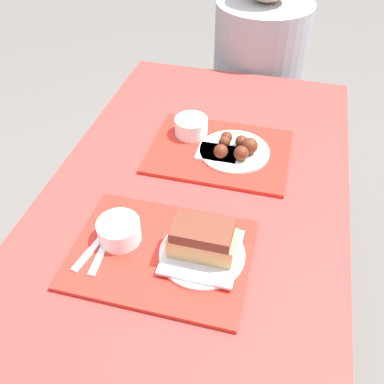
# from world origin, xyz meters

# --- Properties ---
(ground_plane) EXTENTS (12.00, 12.00, 0.00)m
(ground_plane) POSITION_xyz_m (0.00, 0.00, 0.00)
(ground_plane) COLOR #605B56
(picnic_table) EXTENTS (0.84, 1.53, 0.76)m
(picnic_table) POSITION_xyz_m (0.00, 0.00, 0.66)
(picnic_table) COLOR maroon
(picnic_table) RESTS_ON ground_plane
(picnic_bench_far) EXTENTS (0.79, 0.28, 0.45)m
(picnic_bench_far) POSITION_xyz_m (0.00, 0.98, 0.38)
(picnic_bench_far) COLOR maroon
(picnic_bench_far) RESTS_ON ground_plane
(tray_near) EXTENTS (0.42, 0.32, 0.01)m
(tray_near) POSITION_xyz_m (-0.03, -0.20, 0.77)
(tray_near) COLOR red
(tray_near) RESTS_ON picnic_table
(tray_far) EXTENTS (0.42, 0.32, 0.01)m
(tray_far) POSITION_xyz_m (0.03, 0.23, 0.77)
(tray_far) COLOR red
(tray_far) RESTS_ON picnic_table
(bowl_coleslaw_near) EXTENTS (0.10, 0.10, 0.06)m
(bowl_coleslaw_near) POSITION_xyz_m (-0.13, -0.18, 0.80)
(bowl_coleslaw_near) COLOR white
(bowl_coleslaw_near) RESTS_ON tray_near
(brisket_sandwich_plate) EXTENTS (0.20, 0.20, 0.10)m
(brisket_sandwich_plate) POSITION_xyz_m (0.07, -0.18, 0.81)
(brisket_sandwich_plate) COLOR white
(brisket_sandwich_plate) RESTS_ON tray_near
(plastic_fork_near) EXTENTS (0.05, 0.17, 0.00)m
(plastic_fork_near) POSITION_xyz_m (-0.18, -0.22, 0.77)
(plastic_fork_near) COLOR white
(plastic_fork_near) RESTS_ON tray_near
(plastic_knife_near) EXTENTS (0.03, 0.17, 0.00)m
(plastic_knife_near) POSITION_xyz_m (-0.16, -0.22, 0.77)
(plastic_knife_near) COLOR white
(plastic_knife_near) RESTS_ON tray_near
(condiment_packet) EXTENTS (0.04, 0.03, 0.01)m
(condiment_packet) POSITION_xyz_m (-0.01, -0.13, 0.77)
(condiment_packet) COLOR #3F3F47
(condiment_packet) RESTS_ON tray_near
(bowl_coleslaw_far) EXTENTS (0.10, 0.10, 0.06)m
(bowl_coleslaw_far) POSITION_xyz_m (-0.08, 0.29, 0.80)
(bowl_coleslaw_far) COLOR white
(bowl_coleslaw_far) RESTS_ON tray_far
(wings_plate_far) EXTENTS (0.21, 0.21, 0.06)m
(wings_plate_far) POSITION_xyz_m (0.08, 0.23, 0.79)
(wings_plate_far) COLOR white
(wings_plate_far) RESTS_ON tray_far
(napkin_far) EXTENTS (0.12, 0.09, 0.01)m
(napkin_far) POSITION_xyz_m (0.03, 0.21, 0.78)
(napkin_far) COLOR white
(napkin_far) RESTS_ON tray_far
(person_seated_across) EXTENTS (0.40, 0.40, 0.73)m
(person_seated_across) POSITION_xyz_m (0.05, 0.98, 0.74)
(person_seated_across) COLOR #9E9EA3
(person_seated_across) RESTS_ON picnic_bench_far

